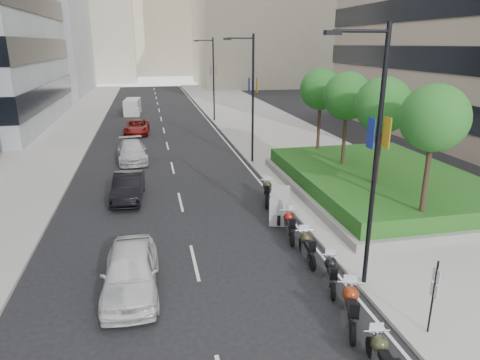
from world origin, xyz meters
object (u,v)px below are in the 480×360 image
object	(u,v)px
parking_sign	(433,293)
motorcycle_3	(307,246)
lamp_post_2	(212,75)
car_a	(131,271)
motorcycle_5	(280,205)
car_d	(137,127)
motorcycle_6	(267,192)
lamp_post_0	(373,149)
motorcycle_2	(331,273)
motorcycle_4	(289,225)
lamp_post_1	(251,93)
motorcycle_1	(351,307)
car_c	(132,151)
delivery_van	(132,107)
motorcycle_0	(382,358)
car_b	(128,187)

from	to	relation	value
parking_sign	motorcycle_3	xyz separation A→B (m)	(-1.84, 5.26, -0.87)
lamp_post_2	car_a	distance (m)	34.87
motorcycle_5	car_d	xyz separation A→B (m)	(-7.27, 23.13, -0.02)
motorcycle_5	motorcycle_6	bearing A→B (deg)	20.38
lamp_post_0	motorcycle_2	size ratio (longest dim) A/B	4.42
lamp_post_0	car_d	size ratio (longest dim) A/B	1.86
motorcycle_4	lamp_post_1	bearing A→B (deg)	4.29
motorcycle_3	motorcycle_4	distance (m)	2.16
lamp_post_0	motorcycle_1	bearing A→B (deg)	-124.53
motorcycle_3	car_c	distance (m)	18.68
lamp_post_0	car_a	xyz separation A→B (m)	(-8.03, 1.34, -4.27)
car_c	delivery_van	xyz separation A→B (m)	(-0.50, 22.65, 0.14)
motorcycle_0	motorcycle_5	size ratio (longest dim) A/B	0.87
lamp_post_1	delivery_van	xyz separation A→B (m)	(-8.93, 25.13, -4.20)
lamp_post_1	car_b	bearing A→B (deg)	-144.77
lamp_post_0	lamp_post_2	distance (m)	35.00
car_d	delivery_van	xyz separation A→B (m)	(-0.70, 12.38, 0.20)
motorcycle_5	delivery_van	bearing A→B (deg)	32.40
motorcycle_5	delivery_van	size ratio (longest dim) A/B	0.54
motorcycle_2	motorcycle_4	size ratio (longest dim) A/B	0.90
parking_sign	motorcycle_3	distance (m)	5.64
motorcycle_0	delivery_van	distance (m)	46.89
lamp_post_2	delivery_van	size ratio (longest dim) A/B	1.97
lamp_post_1	motorcycle_0	size ratio (longest dim) A/B	4.25
lamp_post_1	lamp_post_2	xyz separation A→B (m)	(0.00, 18.00, 0.00)
car_c	motorcycle_0	bearing A→B (deg)	-77.81
car_c	car_d	distance (m)	10.27
motorcycle_0	motorcycle_6	size ratio (longest dim) A/B	0.94
motorcycle_0	car_b	size ratio (longest dim) A/B	0.48
parking_sign	motorcycle_4	distance (m)	7.70
motorcycle_0	delivery_van	world-z (taller)	delivery_van
car_a	delivery_van	bearing A→B (deg)	92.52
motorcycle_1	car_b	distance (m)	14.83
car_b	car_d	distance (m)	18.71
lamp_post_1	motorcycle_3	size ratio (longest dim) A/B	4.09
motorcycle_1	motorcycle_5	bearing A→B (deg)	18.13
motorcycle_2	car_d	world-z (taller)	car_d
motorcycle_0	motorcycle_3	xyz separation A→B (m)	(0.37, 6.43, 0.02)
car_a	car_d	xyz separation A→B (m)	(-0.21, 28.41, -0.13)
motorcycle_4	car_d	world-z (taller)	car_d
delivery_van	car_b	bearing A→B (deg)	-84.18
motorcycle_6	car_d	distance (m)	22.05
lamp_post_2	car_d	bearing A→B (deg)	-147.49
motorcycle_3	motorcycle_0	bearing A→B (deg)	-177.88
motorcycle_0	car_c	distance (m)	24.63
motorcycle_1	motorcycle_5	size ratio (longest dim) A/B	0.93
lamp_post_2	car_a	size ratio (longest dim) A/B	1.92
motorcycle_2	car_a	distance (m)	7.06
motorcycle_5	car_d	bearing A→B (deg)	37.20
motorcycle_5	motorcycle_1	bearing A→B (deg)	-162.98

